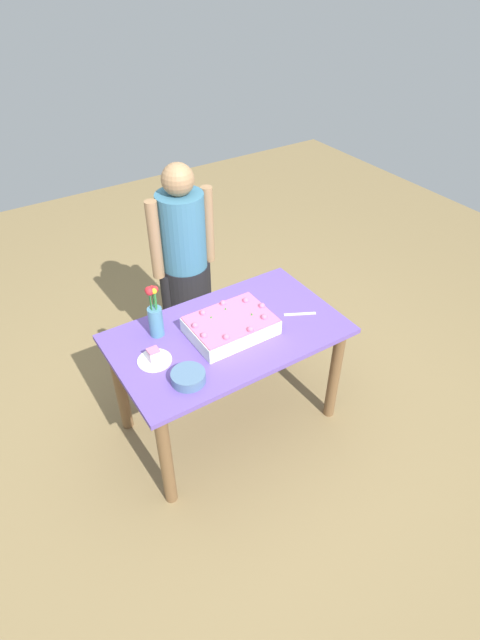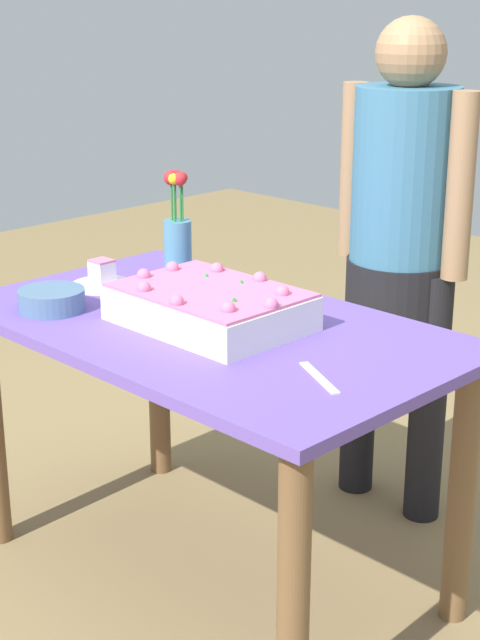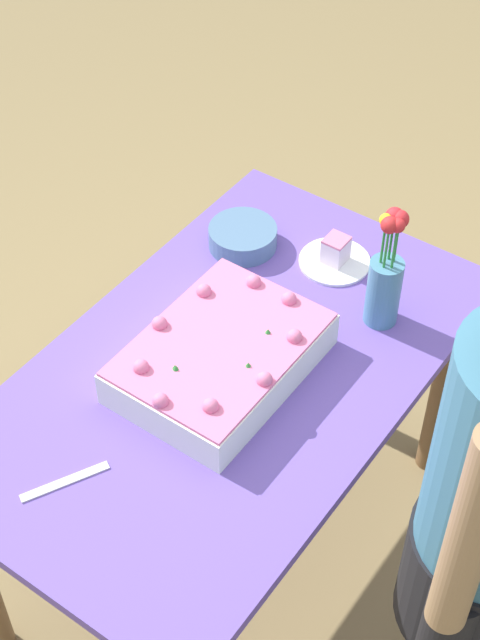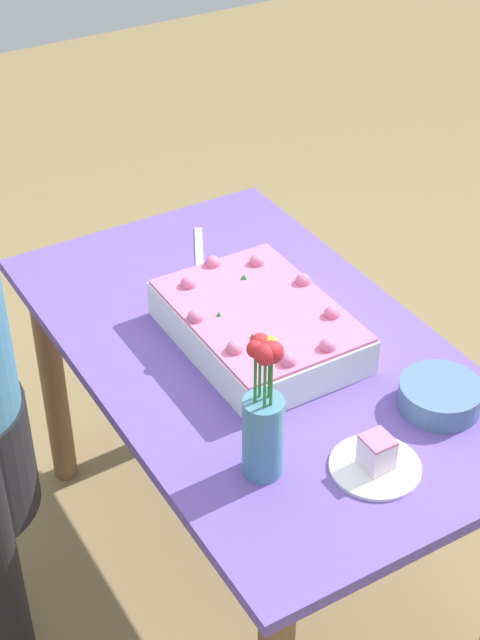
% 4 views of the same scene
% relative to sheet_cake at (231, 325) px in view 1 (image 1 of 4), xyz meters
% --- Properties ---
extents(ground_plane, '(8.00, 8.00, 0.00)m').
position_rel_sheet_cake_xyz_m(ground_plane, '(-0.01, 0.01, -0.80)').
color(ground_plane, olive).
extents(dining_table, '(1.32, 0.78, 0.75)m').
position_rel_sheet_cake_xyz_m(dining_table, '(-0.01, 0.01, -0.18)').
color(dining_table, '#664CA7').
rests_on(dining_table, ground_plane).
extents(sheet_cake, '(0.47, 0.33, 0.12)m').
position_rel_sheet_cake_xyz_m(sheet_cake, '(0.00, 0.00, 0.00)').
color(sheet_cake, white).
rests_on(sheet_cake, dining_table).
extents(serving_plate_with_slice, '(0.18, 0.18, 0.08)m').
position_rel_sheet_cake_xyz_m(serving_plate_with_slice, '(-0.47, 0.02, -0.03)').
color(serving_plate_with_slice, white).
rests_on(serving_plate_with_slice, dining_table).
extents(cake_knife, '(0.18, 0.11, 0.00)m').
position_rel_sheet_cake_xyz_m(cake_knife, '(0.43, -0.08, -0.05)').
color(cake_knife, silver).
rests_on(cake_knife, dining_table).
extents(flower_vase, '(0.08, 0.08, 0.32)m').
position_rel_sheet_cake_xyz_m(flower_vase, '(-0.36, 0.21, 0.08)').
color(flower_vase, teal).
rests_on(flower_vase, dining_table).
extents(fruit_bowl, '(0.18, 0.18, 0.06)m').
position_rel_sheet_cake_xyz_m(fruit_bowl, '(-0.39, -0.21, -0.02)').
color(fruit_bowl, slate).
rests_on(fruit_bowl, dining_table).
extents(person_standing, '(0.45, 0.31, 1.49)m').
position_rel_sheet_cake_xyz_m(person_standing, '(0.08, 0.70, 0.06)').
color(person_standing, black).
rests_on(person_standing, ground_plane).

